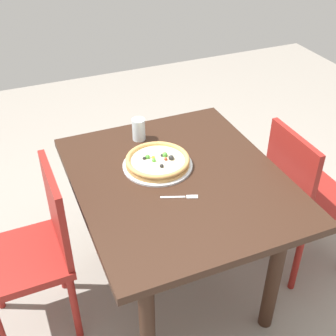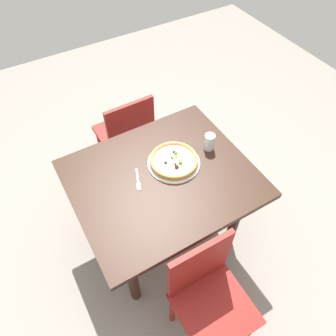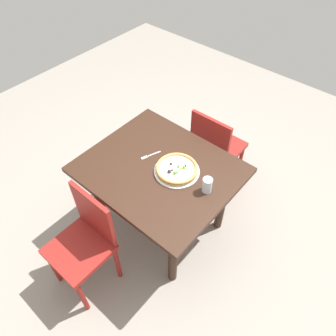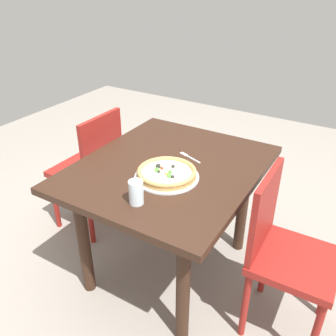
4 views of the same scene
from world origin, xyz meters
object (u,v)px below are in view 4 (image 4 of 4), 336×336
Objects in this scene: chair_near at (283,250)px; pizza at (167,173)px; plate at (167,177)px; chair_far at (91,167)px; drinking_glass at (136,192)px; dining_table at (169,183)px; fork at (189,157)px.

chair_near is 2.90× the size of pizza.
chair_far is at bearing 73.77° from plate.
drinking_glass is (-0.27, 0.00, 0.03)m from pizza.
drinking_glass reaches higher than dining_table.
dining_table is 0.18m from plate.
chair_near is at bearing -95.93° from chair_far.
chair_near is (-0.06, -0.69, -0.14)m from dining_table.
chair_near reaches higher than plate.
plate is at bearing -0.24° from drinking_glass.
plate is at bearing 113.57° from fork.
chair_far is 5.62× the size of fork.
chair_far is (0.10, 0.69, -0.14)m from dining_table.
dining_table is at bearing 93.47° from fork.
chair_near is 0.78m from drinking_glass.
chair_near is 0.69m from pizza.
drinking_glass reaches higher than pizza.
chair_near is at bearing -84.30° from plate.
pizza is at bearing -154.65° from dining_table.
chair_far is at bearing -97.19° from chair_near.
fork is (0.14, -0.05, 0.12)m from dining_table.
plate is at bearing -85.10° from chair_near.
fork is (0.26, 0.01, -0.00)m from plate.
pizza reaches higher than plate.
chair_near is 1.39m from chair_far.
fork is at bearing 2.62° from pizza.
pizza reaches higher than fork.
drinking_glass is (-0.54, -0.01, 0.06)m from fork.
chair_far is 0.94m from drinking_glass.
dining_table is 3.30× the size of plate.
pizza is 0.27m from drinking_glass.
dining_table is 0.71m from chair_far.
chair_far reaches higher than fork.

